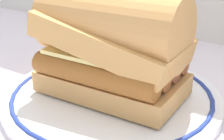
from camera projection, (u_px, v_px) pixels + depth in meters
The scene contains 3 objects.
ground_plane at pixel (119, 114), 0.41m from camera, with size 1.50×1.50×0.00m, color silver.
plate at pixel (112, 96), 0.44m from camera, with size 0.28×0.28×0.01m.
sausage_sandwich at pixel (112, 44), 0.41m from camera, with size 0.18×0.12×0.13m.
Camera 1 is at (0.18, -0.31, 0.21)m, focal length 53.95 mm.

